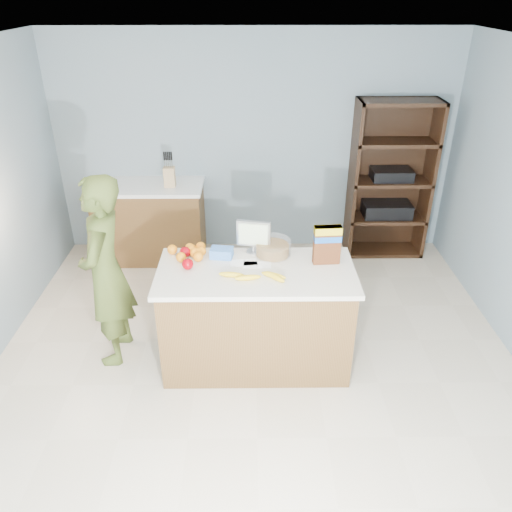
{
  "coord_description": "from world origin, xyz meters",
  "views": [
    {
      "loc": [
        -0.03,
        -3.07,
        2.87
      ],
      "look_at": [
        0.0,
        0.35,
        1.0
      ],
      "focal_mm": 35.0,
      "sensor_mm": 36.0,
      "label": 1
    }
  ],
  "objects_px": {
    "person": "(106,273)",
    "cereal_box": "(327,242)",
    "counter_peninsula": "(256,321)",
    "tv": "(254,235)",
    "shelving_unit": "(389,182)"
  },
  "relations": [
    {
      "from": "person",
      "to": "cereal_box",
      "type": "xyz_separation_m",
      "value": [
        1.77,
        0.01,
        0.26
      ]
    },
    {
      "from": "counter_peninsula",
      "to": "tv",
      "type": "distance_m",
      "value": 0.71
    },
    {
      "from": "counter_peninsula",
      "to": "tv",
      "type": "xyz_separation_m",
      "value": [
        -0.02,
        0.3,
        0.64
      ]
    },
    {
      "from": "tv",
      "to": "person",
      "type": "bearing_deg",
      "value": -170.95
    },
    {
      "from": "counter_peninsula",
      "to": "tv",
      "type": "bearing_deg",
      "value": 93.3
    },
    {
      "from": "counter_peninsula",
      "to": "shelving_unit",
      "type": "height_order",
      "value": "shelving_unit"
    },
    {
      "from": "person",
      "to": "tv",
      "type": "distance_m",
      "value": 1.23
    },
    {
      "from": "counter_peninsula",
      "to": "cereal_box",
      "type": "height_order",
      "value": "cereal_box"
    },
    {
      "from": "tv",
      "to": "cereal_box",
      "type": "xyz_separation_m",
      "value": [
        0.58,
        -0.18,
        0.03
      ]
    },
    {
      "from": "shelving_unit",
      "to": "tv",
      "type": "height_order",
      "value": "shelving_unit"
    },
    {
      "from": "shelving_unit",
      "to": "person",
      "type": "height_order",
      "value": "shelving_unit"
    },
    {
      "from": "counter_peninsula",
      "to": "person",
      "type": "distance_m",
      "value": 1.28
    },
    {
      "from": "person",
      "to": "cereal_box",
      "type": "distance_m",
      "value": 1.79
    },
    {
      "from": "shelving_unit",
      "to": "cereal_box",
      "type": "relative_size",
      "value": 5.64
    },
    {
      "from": "person",
      "to": "cereal_box",
      "type": "relative_size",
      "value": 5.15
    }
  ]
}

